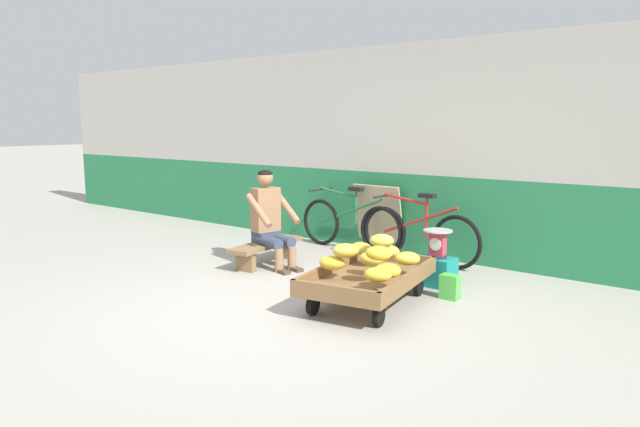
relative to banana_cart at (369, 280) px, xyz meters
The scene contains 12 objects.
ground_plane 0.94m from the banana_cart, 130.84° to the right, with size 80.00×80.00×0.00m, color #A39E93.
back_wall 2.56m from the banana_cart, 104.91° to the left, with size 16.00×0.30×2.68m.
banana_cart is the anchor object (origin of this frame).
banana_pile 0.23m from the banana_cart, 35.78° to the left, with size 0.97×1.10×0.26m.
low_bench 1.91m from the banana_cart, 163.57° to the left, with size 0.41×1.13×0.27m.
vendor_seated 1.86m from the banana_cart, 163.41° to the left, with size 0.72×0.57×1.14m.
plastic_crate 1.01m from the banana_cart, 78.61° to the left, with size 0.36×0.28×0.30m.
weighing_scale 1.03m from the banana_cart, 78.60° to the left, with size 0.30×0.30×0.29m.
bicycle_near_left 2.39m from the banana_cart, 129.90° to the left, with size 1.66×0.48×0.86m.
bicycle_far_left 1.84m from the banana_cart, 104.42° to the left, with size 1.66×0.48×0.86m.
sign_board 2.36m from the banana_cart, 120.47° to the left, with size 0.70×0.21×0.88m.
shopping_bag 0.83m from the banana_cart, 50.97° to the left, with size 0.18×0.12×0.24m, color green.
Camera 1 is at (3.50, -3.71, 1.69)m, focal length 32.57 mm.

